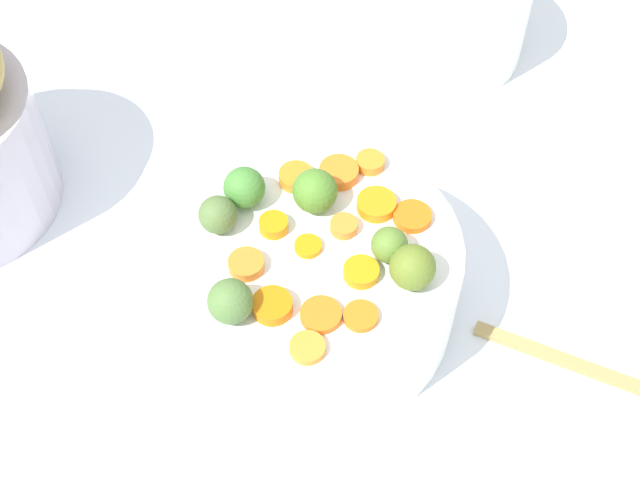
{
  "coord_description": "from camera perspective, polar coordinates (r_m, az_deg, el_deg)",
  "views": [
    {
      "loc": [
        0.2,
        0.39,
        0.76
      ],
      "look_at": [
        0.03,
        -0.05,
        0.14
      ],
      "focal_mm": 49.61,
      "sensor_mm": 36.0,
      "label": 1
    }
  ],
  "objects": [
    {
      "name": "carrot_slice_5",
      "position": [
        0.74,
        2.64,
        -4.92
      ],
      "size": [
        0.04,
        0.04,
        0.01
      ],
      "primitive_type": "cylinder",
      "rotation": [
        0.0,
        0.0,
        4.33
      ],
      "color": "orange",
      "rests_on": "serving_bowl_carrots"
    },
    {
      "name": "carrot_slice_9",
      "position": [
        0.83,
        1.23,
        4.38
      ],
      "size": [
        0.05,
        0.05,
        0.01
      ],
      "primitive_type": "cylinder",
      "rotation": [
        0.0,
        0.0,
        5.46
      ],
      "color": "orange",
      "rests_on": "serving_bowl_carrots"
    },
    {
      "name": "carrot_slice_10",
      "position": [
        0.84,
        3.25,
        5.02
      ],
      "size": [
        0.04,
        0.04,
        0.01
      ],
      "primitive_type": "cylinder",
      "rotation": [
        0.0,
        0.0,
        1.07
      ],
      "color": "orange",
      "rests_on": "serving_bowl_carrots"
    },
    {
      "name": "carrot_slice_13",
      "position": [
        0.79,
        -3.01,
        0.97
      ],
      "size": [
        0.04,
        0.04,
        0.01
      ],
      "primitive_type": "cylinder",
      "rotation": [
        0.0,
        0.0,
        0.87
      ],
      "color": "orange",
      "rests_on": "serving_bowl_carrots"
    },
    {
      "name": "carrot_slice_6",
      "position": [
        0.76,
        2.68,
        -2.08
      ],
      "size": [
        0.04,
        0.04,
        0.01
      ],
      "primitive_type": "cylinder",
      "rotation": [
        0.0,
        0.0,
        1.41
      ],
      "color": "orange",
      "rests_on": "serving_bowl_carrots"
    },
    {
      "name": "brussels_sprout_3",
      "position": [
        0.75,
        5.99,
        -1.76
      ],
      "size": [
        0.04,
        0.04,
        0.04
      ],
      "primitive_type": "sphere",
      "color": "olive",
      "rests_on": "serving_bowl_carrots"
    },
    {
      "name": "carrot_slice_0",
      "position": [
        0.73,
        -0.81,
        -6.97
      ],
      "size": [
        0.04,
        0.04,
        0.01
      ],
      "primitive_type": "cylinder",
      "rotation": [
        0.0,
        0.0,
        1.24
      ],
      "color": "orange",
      "rests_on": "serving_bowl_carrots"
    },
    {
      "name": "brussels_sprout_1",
      "position": [
        0.79,
        -6.61,
        1.63
      ],
      "size": [
        0.04,
        0.04,
        0.04
      ],
      "primitive_type": "sphere",
      "color": "#54723A",
      "rests_on": "serving_bowl_carrots"
    },
    {
      "name": "carrot_slice_4",
      "position": [
        0.78,
        -0.78,
        -0.41
      ],
      "size": [
        0.03,
        0.03,
        0.01
      ],
      "primitive_type": "cylinder",
      "rotation": [
        0.0,
        0.0,
        5.09
      ],
      "color": "orange",
      "rests_on": "serving_bowl_carrots"
    },
    {
      "name": "carrot_slice_1",
      "position": [
        0.79,
        1.55,
        0.89
      ],
      "size": [
        0.03,
        0.03,
        0.01
      ],
      "primitive_type": "cylinder",
      "rotation": [
        0.0,
        0.0,
        4.51
      ],
      "color": "orange",
      "rests_on": "serving_bowl_carrots"
    },
    {
      "name": "brussels_sprout_5",
      "position": [
        0.8,
        -0.33,
        3.18
      ],
      "size": [
        0.04,
        0.04,
        0.04
      ],
      "primitive_type": "sphere",
      "color": "#4F832B",
      "rests_on": "serving_bowl_carrots"
    },
    {
      "name": "carrot_slice_2",
      "position": [
        0.81,
        5.97,
        1.53
      ],
      "size": [
        0.04,
        0.04,
        0.01
      ],
      "primitive_type": "cylinder",
      "rotation": [
        0.0,
        0.0,
        1.29
      ],
      "color": "orange",
      "rests_on": "serving_bowl_carrots"
    },
    {
      "name": "brussels_sprout_4",
      "position": [
        0.81,
        -4.91,
        3.4
      ],
      "size": [
        0.04,
        0.04,
        0.04
      ],
      "primitive_type": "sphere",
      "color": "#468535",
      "rests_on": "serving_bowl_carrots"
    },
    {
      "name": "carrot_slice_3",
      "position": [
        0.74,
        0.06,
        -4.85
      ],
      "size": [
        0.05,
        0.05,
        0.01
      ],
      "primitive_type": "cylinder",
      "rotation": [
        0.0,
        0.0,
        0.58
      ],
      "color": "orange",
      "rests_on": "serving_bowl_carrots"
    },
    {
      "name": "brussels_sprout_0",
      "position": [
        0.73,
        -5.8,
        -3.96
      ],
      "size": [
        0.04,
        0.04,
        0.04
      ],
      "primitive_type": "sphere",
      "color": "#53783B",
      "rests_on": "serving_bowl_carrots"
    },
    {
      "name": "carrot_slice_11",
      "position": [
        0.75,
        -3.13,
        -4.16
      ],
      "size": [
        0.05,
        0.05,
        0.01
      ],
      "primitive_type": "cylinder",
      "rotation": [
        0.0,
        0.0,
        2.09
      ],
      "color": "orange",
      "rests_on": "serving_bowl_carrots"
    },
    {
      "name": "carrot_slice_12",
      "position": [
        0.81,
        3.66,
        2.3
      ],
      "size": [
        0.04,
        0.04,
        0.01
      ],
      "primitive_type": "cylinder",
      "rotation": [
        0.0,
        0.0,
        3.18
      ],
      "color": "orange",
      "rests_on": "serving_bowl_carrots"
    },
    {
      "name": "brussels_sprout_2",
      "position": [
        0.77,
        4.5,
        -0.31
      ],
      "size": [
        0.03,
        0.03,
        0.03
      ],
      "primitive_type": "sphere",
      "color": "#587E2F",
      "rests_on": "serving_bowl_carrots"
    },
    {
      "name": "casserole_dish",
      "position": [
        1.1,
        8.3,
        14.41
      ],
      "size": [
        0.19,
        0.19,
        0.12
      ],
      "primitive_type": "cylinder",
      "color": "white",
      "rests_on": "tabletop"
    },
    {
      "name": "carrot_slice_7",
      "position": [
        0.77,
        -4.78,
        -1.57
      ],
      "size": [
        0.04,
        0.04,
        0.01
      ],
      "primitive_type": "cylinder",
      "rotation": [
        0.0,
        0.0,
        0.81
      ],
      "color": "orange",
      "rests_on": "serving_bowl_carrots"
    },
    {
      "name": "tabletop",
      "position": [
        0.87,
        3.15,
        -6.85
      ],
      "size": [
        2.4,
        2.4,
        0.02
      ],
      "primitive_type": "cube",
      "color": "white",
      "rests_on": "ground"
    },
    {
      "name": "serving_bowl_carrots",
      "position": [
        0.83,
        -0.0,
        -2.66
      ],
      "size": [
        0.26,
        0.26,
        0.11
      ],
      "primitive_type": "cylinder",
      "color": "white",
      "rests_on": "tabletop"
    },
    {
      "name": "carrot_slice_8",
      "position": [
        0.83,
        -1.56,
        4.09
      ],
      "size": [
        0.04,
        0.04,
        0.01
      ],
      "primitive_type": "cylinder",
      "rotation": [
        0.0,
        0.0,
        3.48
      ],
      "color": "orange",
      "rests_on": "serving_bowl_carrots"
    }
  ]
}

